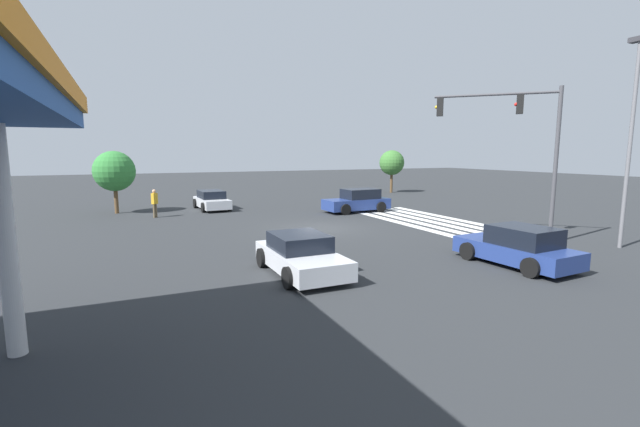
# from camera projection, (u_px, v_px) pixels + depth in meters

# --- Properties ---
(ground_plane) EXTENTS (137.02, 137.02, 0.00)m
(ground_plane) POSITION_uv_depth(u_px,v_px,m) (320.00, 228.00, 23.13)
(ground_plane) COLOR #2B2D30
(crosswalk_markings) EXTENTS (11.27, 4.40, 0.01)m
(crosswalk_markings) POSITION_uv_depth(u_px,v_px,m) (424.00, 220.00, 25.96)
(crosswalk_markings) COLOR silver
(crosswalk_markings) RESTS_ON ground_plane
(traffic_signal_mast) EXTENTS (3.87, 3.87, 6.90)m
(traffic_signal_mast) POSITION_uv_depth(u_px,v_px,m) (520.00, 134.00, 19.10)
(traffic_signal_mast) COLOR #47474C
(traffic_signal_mast) RESTS_ON ground_plane
(car_0) EXTENTS (4.42, 2.29, 1.46)m
(car_0) POSITION_uv_depth(u_px,v_px,m) (518.00, 247.00, 15.44)
(car_0) COLOR navy
(car_0) RESTS_ON ground_plane
(car_1) EXTENTS (4.40, 2.18, 1.34)m
(car_1) POSITION_uv_depth(u_px,v_px,m) (301.00, 255.00, 14.45)
(car_1) COLOR silver
(car_1) RESTS_ON ground_plane
(car_2) EXTENTS (4.41, 2.21, 1.35)m
(car_2) POSITION_uv_depth(u_px,v_px,m) (212.00, 200.00, 30.66)
(car_2) COLOR silver
(car_2) RESTS_ON ground_plane
(car_3) EXTENTS (2.27, 4.62, 1.58)m
(car_3) POSITION_uv_depth(u_px,v_px,m) (357.00, 201.00, 29.40)
(car_3) COLOR navy
(car_3) RESTS_ON ground_plane
(pedestrian) EXTENTS (0.41, 0.41, 1.78)m
(pedestrian) POSITION_uv_depth(u_px,v_px,m) (155.00, 202.00, 26.75)
(pedestrian) COLOR brown
(pedestrian) RESTS_ON ground_plane
(street_light_pole_a) EXTENTS (0.80, 0.36, 8.70)m
(street_light_pole_a) POSITION_uv_depth(u_px,v_px,m) (632.00, 126.00, 17.68)
(street_light_pole_a) COLOR slate
(street_light_pole_a) RESTS_ON ground_plane
(tree_corner_a) EXTENTS (2.67, 2.67, 4.17)m
(tree_corner_a) POSITION_uv_depth(u_px,v_px,m) (114.00, 171.00, 28.35)
(tree_corner_a) COLOR brown
(tree_corner_a) RESTS_ON ground_plane
(tree_corner_b) EXTENTS (2.49, 2.49, 4.27)m
(tree_corner_b) POSITION_uv_depth(u_px,v_px,m) (392.00, 163.00, 43.07)
(tree_corner_b) COLOR brown
(tree_corner_b) RESTS_ON ground_plane
(fire_hydrant) EXTENTS (0.22, 0.22, 0.86)m
(fire_hydrant) POSITION_uv_depth(u_px,v_px,m) (366.00, 198.00, 33.95)
(fire_hydrant) COLOR red
(fire_hydrant) RESTS_ON ground_plane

